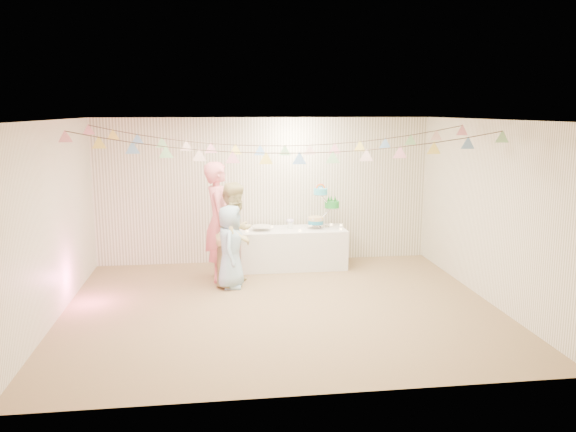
{
  "coord_description": "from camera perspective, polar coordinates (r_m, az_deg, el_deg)",
  "views": [
    {
      "loc": [
        -0.87,
        -7.46,
        2.73
      ],
      "look_at": [
        0.2,
        0.8,
        1.15
      ],
      "focal_mm": 35.0,
      "sensor_mm": 36.0,
      "label": 1
    }
  ],
  "objects": [
    {
      "name": "platter",
      "position": [
        9.65,
        -2.68,
        -1.05
      ],
      "size": [
        0.34,
        0.34,
        0.02
      ],
      "primitive_type": "cylinder",
      "color": "white",
      "rests_on": "table"
    },
    {
      "name": "person_adult_a",
      "position": [
        9.08,
        -7.01,
        -0.56
      ],
      "size": [
        0.46,
        0.7,
        1.93
      ],
      "primitive_type": "imported",
      "rotation": [
        0.0,
        0.0,
        1.57
      ],
      "color": "#D36E76",
      "rests_on": "floor"
    },
    {
      "name": "ceiling",
      "position": [
        7.51,
        -0.74,
        9.74
      ],
      "size": [
        6.0,
        6.0,
        0.0
      ],
      "primitive_type": "plane",
      "color": "silver",
      "rests_on": "ground"
    },
    {
      "name": "tealight_5",
      "position": [
        10.08,
        5.43,
        -0.91
      ],
      "size": [
        0.04,
        0.04,
        0.03
      ],
      "primitive_type": "cylinder",
      "color": "#FFD88C",
      "rests_on": "table"
    },
    {
      "name": "tealight_2",
      "position": [
        9.57,
        1.24,
        -1.49
      ],
      "size": [
        0.04,
        0.04,
        0.03
      ],
      "primitive_type": "cylinder",
      "color": "#FFD88C",
      "rests_on": "table"
    },
    {
      "name": "tealight_3",
      "position": [
        10.04,
        2.27,
        -0.92
      ],
      "size": [
        0.04,
        0.04,
        0.03
      ],
      "primitive_type": "cylinder",
      "color": "#FFD88C",
      "rests_on": "table"
    },
    {
      "name": "table",
      "position": [
        9.85,
        0.46,
        -3.28
      ],
      "size": [
        1.84,
        0.73,
        0.69
      ],
      "primitive_type": "cube",
      "color": "silver",
      "rests_on": "floor"
    },
    {
      "name": "cake_top_tier",
      "position": [
        9.75,
        3.31,
        2.74
      ],
      "size": [
        0.25,
        0.25,
        0.19
      ],
      "primitive_type": null,
      "color": "#41B9CC",
      "rests_on": "cake_stand"
    },
    {
      "name": "tealight_6",
      "position": [
        10.11,
        4.41,
        -0.86
      ],
      "size": [
        0.04,
        0.04,
        0.03
      ],
      "primitive_type": "cylinder",
      "color": "#FFD88C",
      "rests_on": "table"
    },
    {
      "name": "cake_stand",
      "position": [
        9.83,
        3.61,
        1.25
      ],
      "size": [
        0.65,
        0.38,
        0.72
      ],
      "primitive_type": null,
      "color": "silver",
      "rests_on": "table"
    },
    {
      "name": "person_child",
      "position": [
        8.72,
        -5.88,
        -3.11
      ],
      "size": [
        0.5,
        0.69,
        1.3
      ],
      "primitive_type": "imported",
      "rotation": [
        0.0,
        0.0,
        1.43
      ],
      "color": "#95B9D3",
      "rests_on": "floor"
    },
    {
      "name": "bunting_front",
      "position": [
        7.33,
        -0.55,
        7.53
      ],
      "size": [
        5.6,
        0.9,
        0.36
      ],
      "primitive_type": null,
      "color": "#72A5E5",
      "rests_on": "ceiling"
    },
    {
      "name": "tealight_0",
      "position": [
        9.55,
        -4.17,
        -1.54
      ],
      "size": [
        0.04,
        0.04,
        0.03
      ],
      "primitive_type": "cylinder",
      "color": "#FFD88C",
      "rests_on": "table"
    },
    {
      "name": "cake_middle",
      "position": [
        9.96,
        4.52,
        1.32
      ],
      "size": [
        0.27,
        0.27,
        0.22
      ],
      "primitive_type": null,
      "color": "#1E8D31",
      "rests_on": "cake_stand"
    },
    {
      "name": "person_adult_b",
      "position": [
        8.83,
        -5.32,
        -1.83
      ],
      "size": [
        0.95,
        1.0,
        1.63
      ],
      "primitive_type": "imported",
      "rotation": [
        0.0,
        0.0,
        0.99
      ],
      "color": "tan",
      "rests_on": "floor"
    },
    {
      "name": "posy",
      "position": [
        9.79,
        0.23,
        -0.42
      ],
      "size": [
        0.15,
        0.15,
        0.17
      ],
      "primitive_type": null,
      "color": "white",
      "rests_on": "table"
    },
    {
      "name": "floor",
      "position": [
        7.99,
        -0.69,
        -9.23
      ],
      "size": [
        6.0,
        6.0,
        0.0
      ],
      "primitive_type": "plane",
      "color": "olive",
      "rests_on": "ground"
    },
    {
      "name": "right_wall",
      "position": [
        8.53,
        19.73,
        0.45
      ],
      "size": [
        5.0,
        5.0,
        0.0
      ],
      "primitive_type": "plane",
      "color": "white",
      "rests_on": "ground"
    },
    {
      "name": "tealight_4",
      "position": [
        9.74,
        5.39,
        -1.32
      ],
      "size": [
        0.04,
        0.04,
        0.03
      ],
      "primitive_type": "cylinder",
      "color": "#FFD88C",
      "rests_on": "table"
    },
    {
      "name": "bunting_back",
      "position": [
        8.62,
        -1.59,
        8.21
      ],
      "size": [
        5.6,
        1.1,
        0.4
      ],
      "primitive_type": null,
      "color": "pink",
      "rests_on": "ceiling"
    },
    {
      "name": "back_wall",
      "position": [
        10.1,
        -2.37,
        2.59
      ],
      "size": [
        6.0,
        6.0,
        0.0
      ],
      "primitive_type": "plane",
      "color": "white",
      "rests_on": "ground"
    },
    {
      "name": "front_wall",
      "position": [
        5.24,
        2.49,
        -5.12
      ],
      "size": [
        6.0,
        6.0,
        0.0
      ],
      "primitive_type": "plane",
      "color": "white",
      "rests_on": "ground"
    },
    {
      "name": "cake_bottom",
      "position": [
        9.8,
        2.79,
        -0.42
      ],
      "size": [
        0.31,
        0.31,
        0.15
      ],
      "primitive_type": null,
      "color": "teal",
      "rests_on": "cake_stand"
    },
    {
      "name": "tealight_1",
      "position": [
        9.91,
        -1.68,
        -1.07
      ],
      "size": [
        0.04,
        0.04,
        0.03
      ],
      "primitive_type": "cylinder",
      "color": "#FFD88C",
      "rests_on": "table"
    },
    {
      "name": "left_wall",
      "position": [
        7.89,
        -22.9,
        -0.56
      ],
      "size": [
        5.0,
        5.0,
        0.0
      ],
      "primitive_type": "plane",
      "color": "white",
      "rests_on": "ground"
    }
  ]
}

